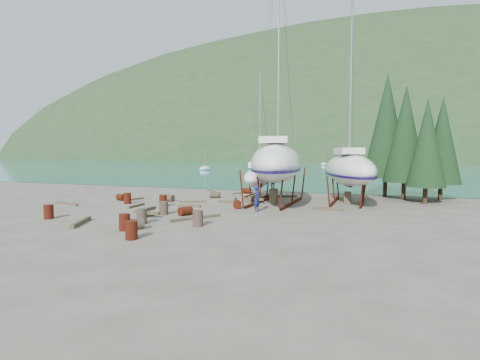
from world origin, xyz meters
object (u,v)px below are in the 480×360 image
(small_sailboat_shore, at_px, (259,177))
(worker, at_px, (257,198))
(large_sailboat_near, at_px, (276,162))
(large_sailboat_far, at_px, (349,169))

(small_sailboat_shore, bearing_deg, worker, -78.96)
(large_sailboat_near, distance_m, large_sailboat_far, 6.05)
(large_sailboat_near, relative_size, large_sailboat_far, 1.22)
(large_sailboat_far, relative_size, worker, 9.29)
(large_sailboat_near, bearing_deg, worker, -104.90)
(large_sailboat_near, height_order, large_sailboat_far, large_sailboat_near)
(large_sailboat_near, distance_m, worker, 5.09)
(large_sailboat_near, bearing_deg, small_sailboat_shore, 111.22)
(large_sailboat_far, xyz_separation_m, small_sailboat_shore, (-8.21, 1.49, -0.87))
(large_sailboat_far, distance_m, worker, 9.13)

